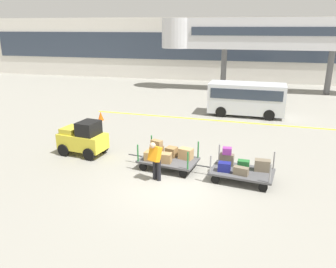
{
  "coord_description": "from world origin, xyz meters",
  "views": [
    {
      "loc": [
        2.55,
        -10.83,
        5.58
      ],
      "look_at": [
        -0.97,
        3.31,
        0.85
      ],
      "focal_mm": 35.61,
      "sensor_mm": 36.0,
      "label": 1
    }
  ],
  "objects_px": {
    "baggage_cart_lead": "(167,156)",
    "baggage_tug": "(83,139)",
    "safety_cone_near": "(101,116)",
    "shuttle_van": "(246,97)",
    "baggage_cart_middle": "(241,168)",
    "baggage_handler": "(155,159)"
  },
  "relations": [
    {
      "from": "baggage_cart_lead",
      "to": "safety_cone_near",
      "type": "xyz_separation_m",
      "value": [
        -5.78,
        6.07,
        -0.23
      ]
    },
    {
      "from": "baggage_cart_middle",
      "to": "safety_cone_near",
      "type": "distance_m",
      "value": 10.94
    },
    {
      "from": "baggage_tug",
      "to": "baggage_handler",
      "type": "relative_size",
      "value": 1.43
    },
    {
      "from": "baggage_cart_lead",
      "to": "shuttle_van",
      "type": "xyz_separation_m",
      "value": [
        2.91,
        9.51,
        0.73
      ]
    },
    {
      "from": "baggage_cart_lead",
      "to": "safety_cone_near",
      "type": "relative_size",
      "value": 5.59
    },
    {
      "from": "baggage_cart_lead",
      "to": "baggage_cart_middle",
      "type": "xyz_separation_m",
      "value": [
        3.0,
        -0.45,
        -0.02
      ]
    },
    {
      "from": "safety_cone_near",
      "to": "baggage_handler",
      "type": "bearing_deg",
      "value": -52.4
    },
    {
      "from": "baggage_cart_middle",
      "to": "shuttle_van",
      "type": "bearing_deg",
      "value": 90.48
    },
    {
      "from": "baggage_cart_middle",
      "to": "safety_cone_near",
      "type": "height_order",
      "value": "baggage_cart_middle"
    },
    {
      "from": "shuttle_van",
      "to": "baggage_cart_middle",
      "type": "bearing_deg",
      "value": -89.52
    },
    {
      "from": "baggage_cart_middle",
      "to": "shuttle_van",
      "type": "distance_m",
      "value": 9.99
    },
    {
      "from": "shuttle_van",
      "to": "safety_cone_near",
      "type": "height_order",
      "value": "shuttle_van"
    },
    {
      "from": "baggage_cart_lead",
      "to": "safety_cone_near",
      "type": "distance_m",
      "value": 8.39
    },
    {
      "from": "baggage_cart_lead",
      "to": "baggage_handler",
      "type": "distance_m",
      "value": 1.33
    },
    {
      "from": "baggage_handler",
      "to": "safety_cone_near",
      "type": "relative_size",
      "value": 2.84
    },
    {
      "from": "baggage_cart_lead",
      "to": "baggage_tug",
      "type": "bearing_deg",
      "value": 172.23
    },
    {
      "from": "baggage_tug",
      "to": "shuttle_van",
      "type": "xyz_separation_m",
      "value": [
        6.95,
        8.96,
        0.48
      ]
    },
    {
      "from": "baggage_cart_lead",
      "to": "shuttle_van",
      "type": "relative_size",
      "value": 0.63
    },
    {
      "from": "baggage_handler",
      "to": "shuttle_van",
      "type": "relative_size",
      "value": 0.32
    },
    {
      "from": "baggage_cart_lead",
      "to": "shuttle_van",
      "type": "height_order",
      "value": "shuttle_van"
    },
    {
      "from": "safety_cone_near",
      "to": "baggage_tug",
      "type": "bearing_deg",
      "value": -72.52
    },
    {
      "from": "baggage_cart_lead",
      "to": "baggage_handler",
      "type": "xyz_separation_m",
      "value": [
        -0.12,
        -1.27,
        0.36
      ]
    }
  ]
}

